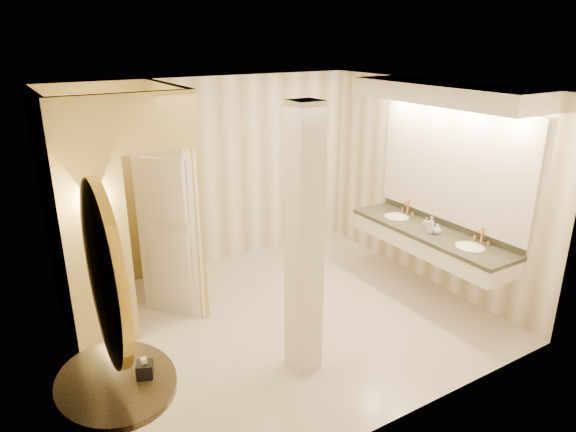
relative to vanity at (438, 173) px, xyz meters
name	(u,v)px	position (x,y,z in m)	size (l,w,h in m)	color
floor	(284,318)	(-1.98, 0.40, -1.63)	(4.50, 4.50, 0.00)	beige
ceiling	(283,89)	(-1.98, 0.40, 1.07)	(4.50, 4.50, 0.00)	white
wall_back	(211,174)	(-1.98, 2.40, -0.28)	(4.50, 0.02, 2.70)	white
wall_front	(411,282)	(-1.98, -1.60, -0.28)	(4.50, 0.02, 2.70)	white
wall_left	(70,255)	(-4.23, 0.40, -0.28)	(0.02, 4.00, 2.70)	white
wall_right	(427,184)	(0.27, 0.40, -0.28)	(0.02, 4.00, 2.70)	white
toilet_closet	(157,203)	(-3.11, 1.36, -0.24)	(1.50, 1.55, 2.70)	#E2C976
wall_sconce	(92,197)	(-3.90, 0.83, 0.10)	(0.14, 0.14, 0.42)	gold
vanity	(438,173)	(0.00, 0.00, 0.00)	(0.75, 2.50, 2.09)	white
console_shelf	(111,322)	(-4.19, -0.94, -0.28)	(1.05, 1.05, 1.98)	black
pillar	(304,245)	(-2.29, -0.50, -0.28)	(0.28, 0.28, 2.70)	white
tissue_box	(145,370)	(-4.02, -1.02, -0.70)	(0.12, 0.12, 0.12)	black
toilet	(108,270)	(-3.61, 2.08, -1.26)	(0.41, 0.72, 0.73)	white
soap_bottle_a	(426,222)	(0.00, 0.11, -0.69)	(0.06, 0.06, 0.13)	beige
soap_bottle_b	(437,229)	(-0.06, -0.14, -0.69)	(0.10, 0.10, 0.13)	silver
soap_bottle_c	(431,225)	(-0.11, -0.07, -0.64)	(0.08, 0.09, 0.22)	#C6B28C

